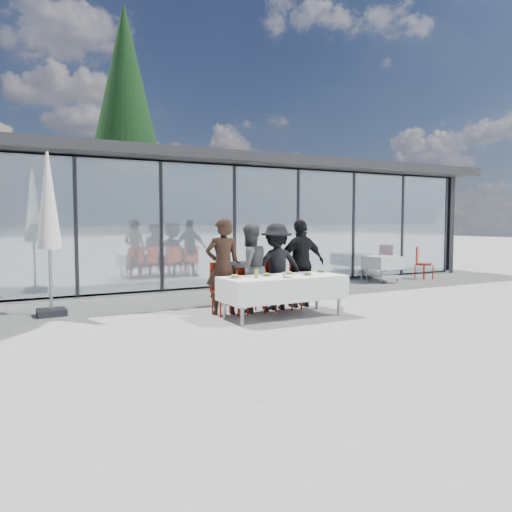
{
  "coord_description": "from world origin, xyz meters",
  "views": [
    {
      "loc": [
        -4.57,
        -7.57,
        1.74
      ],
      "look_at": [
        0.15,
        1.2,
        1.05
      ],
      "focal_mm": 35.0,
      "sensor_mm": 36.0,
      "label": 1
    }
  ],
  "objects": [
    {
      "name": "ground",
      "position": [
        0.0,
        0.0,
        0.0
      ],
      "size": [
        90.0,
        90.0,
        0.0
      ],
      "primitive_type": "plane",
      "color": "gray",
      "rests_on": "ground"
    },
    {
      "name": "pavilion",
      "position": [
        2.0,
        8.16,
        2.15
      ],
      "size": [
        14.8,
        8.8,
        3.44
      ],
      "color": "gray",
      "rests_on": "ground"
    },
    {
      "name": "treeline",
      "position": [
        -2.0,
        28.0,
        2.2
      ],
      "size": [
        62.5,
        2.0,
        4.4
      ],
      "color": "#153C13",
      "rests_on": "ground"
    },
    {
      "name": "dining_table",
      "position": [
        0.11,
        0.09,
        0.54
      ],
      "size": [
        2.26,
        0.96,
        0.75
      ],
      "color": "white",
      "rests_on": "ground"
    },
    {
      "name": "diner_a",
      "position": [
        -0.74,
        0.86,
        0.9
      ],
      "size": [
        0.77,
        0.77,
        1.8
      ],
      "primitive_type": "imported",
      "rotation": [
        0.0,
        0.0,
        2.95
      ],
      "color": "#311F15",
      "rests_on": "ground"
    },
    {
      "name": "diner_chair_a",
      "position": [
        -0.74,
        0.84,
        0.54
      ],
      "size": [
        0.44,
        0.44,
        0.97
      ],
      "color": "#B81E0C",
      "rests_on": "ground"
    },
    {
      "name": "diner_b",
      "position": [
        -0.18,
        0.86,
        0.85
      ],
      "size": [
        0.89,
        0.89,
        1.7
      ],
      "primitive_type": "imported",
      "rotation": [
        0.0,
        0.0,
        3.22
      ],
      "color": "#494949",
      "rests_on": "ground"
    },
    {
      "name": "diner_chair_b",
      "position": [
        -0.18,
        0.84,
        0.54
      ],
      "size": [
        0.44,
        0.44,
        0.97
      ],
      "color": "#B81E0C",
      "rests_on": "ground"
    },
    {
      "name": "diner_c",
      "position": [
        0.43,
        0.86,
        0.85
      ],
      "size": [
        1.31,
        1.31,
        1.7
      ],
      "primitive_type": "imported",
      "rotation": [
        0.0,
        0.0,
        2.92
      ],
      "color": "black",
      "rests_on": "ground"
    },
    {
      "name": "diner_chair_c",
      "position": [
        0.43,
        0.84,
        0.54
      ],
      "size": [
        0.44,
        0.44,
        0.97
      ],
      "color": "#B81E0C",
      "rests_on": "ground"
    },
    {
      "name": "diner_d",
      "position": [
        1.01,
        0.86,
        0.89
      ],
      "size": [
        1.1,
        1.1,
        1.78
      ],
      "primitive_type": "imported",
      "rotation": [
        0.0,
        0.0,
        3.09
      ],
      "color": "black",
      "rests_on": "ground"
    },
    {
      "name": "diner_chair_d",
      "position": [
        1.01,
        0.84,
        0.54
      ],
      "size": [
        0.44,
        0.44,
        0.97
      ],
      "color": "#B81E0C",
      "rests_on": "ground"
    },
    {
      "name": "plate_a",
      "position": [
        -0.81,
        0.21,
        0.78
      ],
      "size": [
        0.23,
        0.23,
        0.07
      ],
      "color": "silver",
      "rests_on": "dining_table"
    },
    {
      "name": "plate_b",
      "position": [
        -0.18,
        0.19,
        0.78
      ],
      "size": [
        0.23,
        0.23,
        0.07
      ],
      "color": "silver",
      "rests_on": "dining_table"
    },
    {
      "name": "plate_c",
      "position": [
        0.32,
        0.25,
        0.78
      ],
      "size": [
        0.23,
        0.23,
        0.07
      ],
      "color": "silver",
      "rests_on": "dining_table"
    },
    {
      "name": "plate_d",
      "position": [
        1.07,
        0.27,
        0.78
      ],
      "size": [
        0.23,
        0.23,
        0.07
      ],
      "color": "silver",
      "rests_on": "dining_table"
    },
    {
      "name": "plate_extra",
      "position": [
        0.55,
        -0.04,
        0.78
      ],
      "size": [
        0.23,
        0.23,
        0.07
      ],
      "color": "silver",
      "rests_on": "dining_table"
    },
    {
      "name": "juice_bottle",
      "position": [
        -0.46,
        0.05,
        0.83
      ],
      "size": [
        0.06,
        0.06,
        0.16
      ],
      "primitive_type": "cylinder",
      "color": "#8CAC47",
      "rests_on": "dining_table"
    },
    {
      "name": "drinking_glasses",
      "position": [
        -0.02,
        -0.14,
        0.8
      ],
      "size": [
        0.07,
        0.07,
        0.1
      ],
      "color": "silver",
      "rests_on": "dining_table"
    },
    {
      "name": "folded_eyeglasses",
      "position": [
        0.03,
        -0.21,
        0.76
      ],
      "size": [
        0.14,
        0.03,
        0.01
      ],
      "primitive_type": "cube",
      "color": "black",
      "rests_on": "dining_table"
    },
    {
      "name": "spare_table_right",
      "position": [
        5.38,
        3.26,
        0.55
      ],
      "size": [
        0.86,
        0.86,
        0.74
      ],
      "color": "white",
      "rests_on": "ground"
    },
    {
      "name": "spare_chair_a",
      "position": [
        6.89,
        3.24,
        0.54
      ],
      "size": [
        0.62,
        0.62,
        0.97
      ],
      "color": "#B81E0C",
      "rests_on": "ground"
    },
    {
      "name": "spare_chair_b",
      "position": [
        4.11,
        4.38,
        0.54
      ],
      "size": [
        0.62,
        0.62,
        0.97
      ],
      "color": "#B81E0C",
      "rests_on": "ground"
    },
    {
      "name": "market_umbrella",
      "position": [
        -3.58,
        2.25,
        1.94
      ],
      "size": [
        0.5,
        0.5,
        3.0
      ],
      "color": "black",
      "rests_on": "ground"
    },
    {
      "name": "lounger",
      "position": [
        5.49,
        3.56,
        0.26
      ],
      "size": [
        0.92,
        1.44,
        0.72
      ],
      "color": "silver",
      "rests_on": "ground"
    },
    {
      "name": "conifer_tree",
      "position": [
        0.5,
        13.0,
        5.99
      ],
      "size": [
        4.0,
        4.0,
        10.5
      ],
      "color": "#382316",
      "rests_on": "ground"
    }
  ]
}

